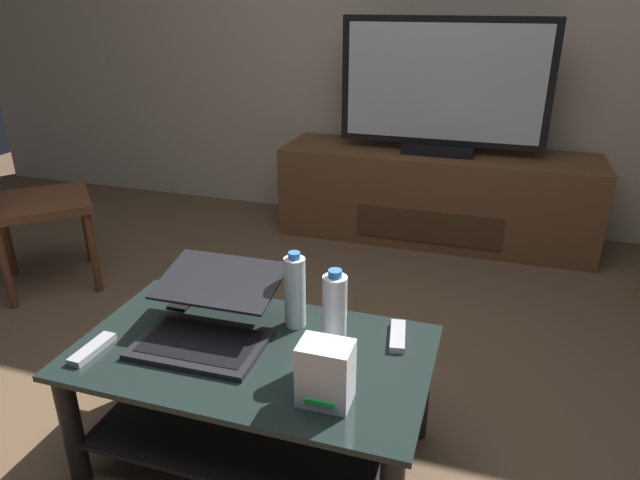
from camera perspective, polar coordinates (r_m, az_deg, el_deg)
The scene contains 12 objects.
ground_plane at distance 1.93m, azimuth -3.98°, elevation -21.37°, with size 7.68×7.68×0.00m, color brown.
coffee_table at distance 1.78m, azimuth -6.58°, elevation -14.23°, with size 1.03×0.60×0.40m.
media_cabinet at distance 3.46m, azimuth 11.38°, elevation 4.36°, with size 1.80×0.50×0.53m.
television at distance 3.29m, azimuth 12.19°, elevation 14.46°, with size 1.14×0.20×0.73m.
side_chair at distance 3.07m, azimuth -27.72°, elevation 3.98°, with size 0.62×0.62×0.85m.
laptop at distance 1.76m, azimuth -11.06°, elevation -7.59°, with size 0.38×0.41×0.17m.
router_box at distance 1.46m, azimuth 0.56°, elevation -13.14°, with size 0.13×0.10×0.17m.
water_bottle_near at distance 1.58m, azimuth 1.46°, elevation -7.88°, with size 0.07×0.07×0.28m.
water_bottle_far at distance 1.76m, azimuth -2.52°, elevation -5.14°, with size 0.07×0.07×0.25m.
cell_phone at distance 1.99m, azimuth -13.11°, elevation -5.79°, with size 0.07×0.14×0.01m, color black.
tv_remote at distance 1.75m, azimuth 7.76°, elevation -9.47°, with size 0.04×0.16×0.02m, color #99999E.
soundbar_remote at distance 1.81m, azimuth -21.77°, elevation -10.07°, with size 0.04×0.16×0.02m, color #99999E.
Camera 1 is at (0.54, -1.27, 1.35)m, focal length 32.07 mm.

